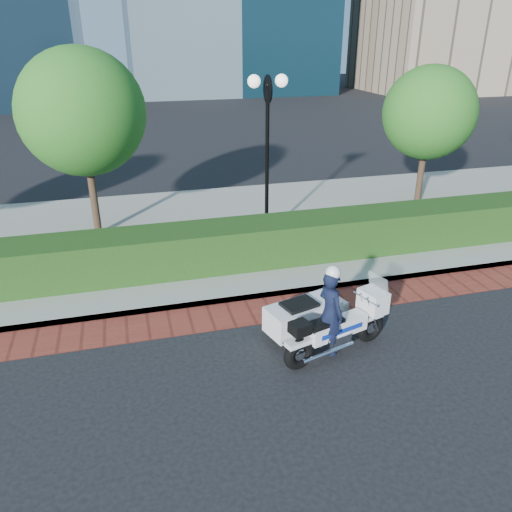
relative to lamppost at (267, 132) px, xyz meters
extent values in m
plane|color=black|center=(-1.00, -5.20, -2.96)|extent=(120.00, 120.00, 0.00)
cube|color=maroon|center=(-1.00, -3.70, -2.95)|extent=(60.00, 1.00, 0.01)
cube|color=gray|center=(-1.00, 0.80, -2.88)|extent=(60.00, 8.00, 0.15)
cube|color=black|center=(-1.00, -1.60, -2.31)|extent=(18.00, 1.20, 1.00)
cylinder|color=black|center=(0.00, 0.00, -2.66)|extent=(0.30, 0.30, 0.30)
cylinder|color=black|center=(0.00, 0.00, -0.81)|extent=(0.10, 0.10, 3.70)
cylinder|color=black|center=(0.00, 0.00, 1.04)|extent=(0.04, 0.70, 0.70)
sphere|color=white|center=(-0.35, 0.00, 1.24)|extent=(0.32, 0.32, 0.32)
sphere|color=white|center=(0.35, 0.00, 1.24)|extent=(0.32, 0.32, 0.32)
cylinder|color=#332319|center=(-4.50, 1.30, -1.72)|extent=(0.20, 0.20, 2.17)
sphere|color=#1D5C17|center=(-4.50, 1.30, 0.48)|extent=(3.20, 3.20, 3.20)
cylinder|color=#332319|center=(5.50, 1.30, -1.85)|extent=(0.20, 0.20, 1.92)
sphere|color=#1D5C17|center=(5.50, 1.30, 0.10)|extent=(2.80, 2.80, 2.80)
torus|color=black|center=(-1.10, -5.73, -2.66)|extent=(0.62, 0.34, 0.60)
torus|color=black|center=(0.46, -5.28, -2.66)|extent=(0.62, 0.34, 0.60)
cube|color=silver|center=(-0.32, -5.51, -2.40)|extent=(1.21, 0.60, 0.31)
cube|color=silver|center=(-0.36, -5.52, -2.62)|extent=(0.58, 0.48, 0.25)
cube|color=silver|center=(0.46, -5.28, -2.10)|extent=(0.48, 0.58, 0.41)
cube|color=silver|center=(0.55, -5.26, -1.79)|extent=(0.23, 0.46, 0.36)
cube|color=black|center=(-0.58, -5.58, -2.22)|extent=(0.72, 0.45, 0.09)
cube|color=black|center=(-1.10, -5.73, -2.15)|extent=(0.38, 0.36, 0.20)
cube|color=silver|center=(-0.70, -4.82, -2.51)|extent=(1.52, 0.99, 0.50)
cube|color=black|center=(-0.79, -4.84, -2.24)|extent=(0.73, 0.61, 0.07)
torus|color=black|center=(-0.91, -4.43, -2.73)|extent=(0.47, 0.26, 0.45)
imported|color=black|center=(-0.49, -5.56, -2.05)|extent=(0.51, 0.65, 1.56)
sphere|color=white|center=(-0.49, -5.56, -1.29)|extent=(0.25, 0.25, 0.25)
camera|label=1|loc=(-3.65, -12.34, 2.35)|focal=35.00mm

